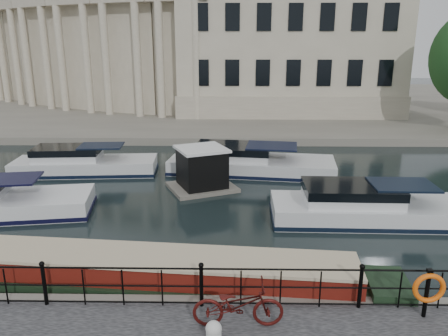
# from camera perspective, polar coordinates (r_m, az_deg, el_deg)

# --- Properties ---
(ground_plane) EXTENTS (160.00, 160.00, 0.00)m
(ground_plane) POSITION_cam_1_polar(r_m,az_deg,el_deg) (13.93, -2.27, -14.27)
(ground_plane) COLOR black
(ground_plane) RESTS_ON ground
(far_bank) EXTENTS (120.00, 42.00, 0.55)m
(far_bank) POSITION_cam_1_polar(r_m,az_deg,el_deg) (51.45, 0.14, 8.53)
(far_bank) COLOR #6B665B
(far_bank) RESTS_ON ground_plane
(railing) EXTENTS (24.14, 0.14, 1.22)m
(railing) POSITION_cam_1_polar(r_m,az_deg,el_deg) (11.39, -2.98, -14.77)
(railing) COLOR black
(railing) RESTS_ON near_quay
(civic_building) EXTENTS (53.55, 31.84, 16.85)m
(civic_building) POSITION_cam_1_polar(r_m,az_deg,el_deg) (46.74, -1.20, 16.08)
(civic_building) COLOR #ADA38C
(civic_building) RESTS_ON far_bank
(bicycle) EXTENTS (2.17, 0.82, 1.13)m
(bicycle) POSITION_cam_1_polar(r_m,az_deg,el_deg) (10.74, 1.85, -17.41)
(bicycle) COLOR #400D0B
(bicycle) RESTS_ON near_quay
(mooring_bollard) EXTENTS (0.49, 0.49, 0.55)m
(mooring_bollard) POSITION_cam_1_polar(r_m,az_deg,el_deg) (10.39, -1.36, -20.74)
(mooring_bollard) COLOR silver
(mooring_bollard) RESTS_ON near_quay
(life_ring_post) EXTENTS (0.79, 0.20, 1.29)m
(life_ring_post) POSITION_cam_1_polar(r_m,az_deg,el_deg) (11.91, 25.17, -14.09)
(life_ring_post) COLOR black
(life_ring_post) RESTS_ON near_quay
(narrowboat) EXTENTS (14.04, 3.08, 1.51)m
(narrowboat) POSITION_cam_1_polar(r_m,az_deg,el_deg) (13.21, -8.04, -14.42)
(narrowboat) COLOR black
(narrowboat) RESTS_ON ground_plane
(harbour_hut) EXTENTS (3.85, 3.59, 2.19)m
(harbour_hut) POSITION_cam_1_polar(r_m,az_deg,el_deg) (21.56, -2.91, -0.33)
(harbour_hut) COLOR #6B665B
(harbour_hut) RESTS_ON ground_plane
(cabin_cruisers) EXTENTS (25.24, 10.84, 1.99)m
(cabin_cruisers) POSITION_cam_1_polar(r_m,az_deg,el_deg) (21.44, -6.36, -2.14)
(cabin_cruisers) COLOR white
(cabin_cruisers) RESTS_ON ground_plane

